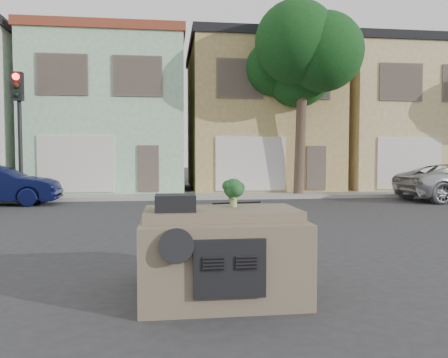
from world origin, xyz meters
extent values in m
plane|color=#303033|center=(0.00, 0.00, 0.00)|extent=(120.00, 120.00, 0.00)
cube|color=gray|center=(0.00, 10.50, 0.07)|extent=(40.00, 3.00, 0.15)
cube|color=#9ECFA6|center=(-3.50, 14.50, 3.77)|extent=(7.20, 8.20, 7.55)
cube|color=tan|center=(4.00, 14.50, 3.77)|extent=(7.20, 8.20, 7.55)
cube|color=tan|center=(11.50, 14.50, 3.77)|extent=(7.20, 8.20, 7.55)
cube|color=black|center=(-6.50, 9.50, 2.55)|extent=(0.40, 0.40, 5.10)
cube|color=#133E15|center=(5.00, 9.80, 4.25)|extent=(4.40, 4.00, 8.50)
cube|color=brown|center=(0.00, -3.00, 0.56)|extent=(2.00, 1.80, 1.12)
cube|color=black|center=(-0.58, -3.35, 1.22)|extent=(0.48, 0.38, 0.20)
cube|color=black|center=(0.28, -2.62, 1.13)|extent=(0.69, 0.15, 0.02)
cube|color=#173B1A|center=(0.18, -3.00, 1.31)|extent=(0.42, 0.42, 0.38)
camera|label=1|loc=(-0.65, -8.59, 1.78)|focal=35.00mm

